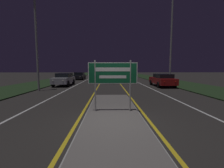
% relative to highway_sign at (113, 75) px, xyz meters
% --- Properties ---
extents(ground_plane, '(160.00, 160.00, 0.00)m').
position_rel_highway_sign_xyz_m(ground_plane, '(0.00, -1.27, -1.73)').
color(ground_plane, '#282623').
extents(median_island, '(2.40, 8.68, 0.10)m').
position_rel_highway_sign_xyz_m(median_island, '(0.00, 0.00, -1.69)').
color(median_island, '#999993').
rests_on(median_island, ground_plane).
extents(verge_left, '(5.00, 100.00, 0.08)m').
position_rel_highway_sign_xyz_m(verge_left, '(-9.50, 18.73, -1.69)').
color(verge_left, '#1E3319').
rests_on(verge_left, ground_plane).
extents(verge_right, '(5.00, 100.00, 0.08)m').
position_rel_highway_sign_xyz_m(verge_right, '(9.50, 18.73, -1.69)').
color(verge_right, '#1E3319').
rests_on(verge_right, ground_plane).
extents(centre_line_yellow_left, '(0.12, 70.00, 0.01)m').
position_rel_highway_sign_xyz_m(centre_line_yellow_left, '(-1.39, 23.73, -1.73)').
color(centre_line_yellow_left, gold).
rests_on(centre_line_yellow_left, ground_plane).
extents(centre_line_yellow_right, '(0.12, 70.00, 0.01)m').
position_rel_highway_sign_xyz_m(centre_line_yellow_right, '(1.39, 23.73, -1.73)').
color(centre_line_yellow_right, gold).
rests_on(centre_line_yellow_right, ground_plane).
extents(lane_line_white_left, '(0.12, 70.00, 0.01)m').
position_rel_highway_sign_xyz_m(lane_line_white_left, '(-4.20, 23.73, -1.73)').
color(lane_line_white_left, silver).
rests_on(lane_line_white_left, ground_plane).
extents(lane_line_white_right, '(0.12, 70.00, 0.01)m').
position_rel_highway_sign_xyz_m(lane_line_white_right, '(4.20, 23.73, -1.73)').
color(lane_line_white_right, silver).
rests_on(lane_line_white_right, ground_plane).
extents(edge_line_white_left, '(0.10, 70.00, 0.01)m').
position_rel_highway_sign_xyz_m(edge_line_white_left, '(-7.20, 23.73, -1.73)').
color(edge_line_white_left, silver).
rests_on(edge_line_white_left, ground_plane).
extents(edge_line_white_right, '(0.10, 70.00, 0.01)m').
position_rel_highway_sign_xyz_m(edge_line_white_right, '(7.20, 23.73, -1.73)').
color(edge_line_white_right, silver).
rests_on(edge_line_white_right, ground_plane).
extents(highway_sign, '(2.19, 0.07, 2.30)m').
position_rel_highway_sign_xyz_m(highway_sign, '(0.00, 0.00, 0.00)').
color(highway_sign, '#9E9E99').
rests_on(highway_sign, median_island).
extents(streetlight_left_near, '(0.53, 0.53, 8.51)m').
position_rel_highway_sign_xyz_m(streetlight_left_near, '(-6.59, 7.07, 3.84)').
color(streetlight_left_near, '#9E9E99').
rests_on(streetlight_left_near, ground_plane).
extents(streetlight_right_near, '(0.63, 0.63, 11.26)m').
position_rel_highway_sign_xyz_m(streetlight_right_near, '(6.53, 9.56, 6.00)').
color(streetlight_right_near, '#9E9E99').
rests_on(streetlight_right_near, ground_plane).
extents(car_receding_0, '(1.95, 4.58, 1.45)m').
position_rel_highway_sign_xyz_m(car_receding_0, '(6.00, 10.33, -0.96)').
color(car_receding_0, maroon).
rests_on(car_receding_0, ground_plane).
extents(car_receding_1, '(1.94, 4.57, 1.40)m').
position_rel_highway_sign_xyz_m(car_receding_1, '(2.52, 24.03, -0.99)').
color(car_receding_1, '#4C514C').
rests_on(car_receding_1, ground_plane).
extents(car_receding_2, '(1.93, 4.23, 1.34)m').
position_rel_highway_sign_xyz_m(car_receding_2, '(5.87, 35.98, -1.01)').
color(car_receding_2, '#B7B7BC').
rests_on(car_receding_2, ground_plane).
extents(car_receding_3, '(1.97, 4.20, 1.43)m').
position_rel_highway_sign_xyz_m(car_receding_3, '(2.43, 46.67, -0.98)').
color(car_receding_3, '#B7B7BC').
rests_on(car_receding_3, ground_plane).
extents(car_approaching_0, '(1.86, 4.37, 1.50)m').
position_rel_highway_sign_xyz_m(car_approaching_0, '(-5.57, 11.51, -0.93)').
color(car_approaching_0, '#B7B7BC').
rests_on(car_approaching_0, ground_plane).
extents(car_approaching_1, '(1.96, 4.36, 1.37)m').
position_rel_highway_sign_xyz_m(car_approaching_1, '(-5.77, 22.05, -1.01)').
color(car_approaching_1, black).
rests_on(car_approaching_1, ground_plane).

